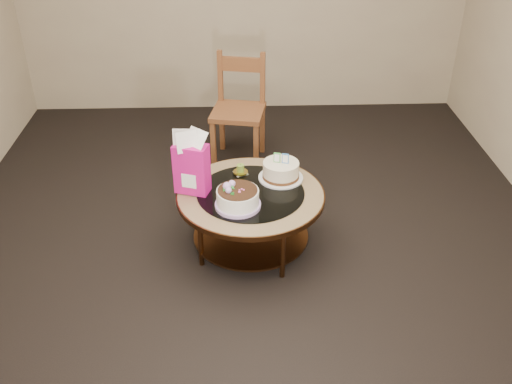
{
  "coord_description": "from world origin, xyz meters",
  "views": [
    {
      "loc": [
        -0.08,
        -3.3,
        2.54
      ],
      "look_at": [
        0.04,
        0.02,
        0.45
      ],
      "focal_mm": 40.0,
      "sensor_mm": 36.0,
      "label": 1
    }
  ],
  "objects_px": {
    "coffee_table": "(251,202)",
    "gift_bag": "(191,162)",
    "cream_cake": "(281,171)",
    "decorated_cake": "(237,199)",
    "dining_chair": "(239,109)"
  },
  "relations": [
    {
      "from": "coffee_table",
      "to": "gift_bag",
      "type": "bearing_deg",
      "value": 175.29
    },
    {
      "from": "cream_cake",
      "to": "gift_bag",
      "type": "distance_m",
      "value": 0.65
    },
    {
      "from": "coffee_table",
      "to": "gift_bag",
      "type": "relative_size",
      "value": 2.25
    },
    {
      "from": "coffee_table",
      "to": "decorated_cake",
      "type": "xyz_separation_m",
      "value": [
        -0.09,
        -0.17,
        0.14
      ]
    },
    {
      "from": "cream_cake",
      "to": "decorated_cake",
      "type": "bearing_deg",
      "value": -116.75
    },
    {
      "from": "decorated_cake",
      "to": "dining_chair",
      "type": "relative_size",
      "value": 0.32
    },
    {
      "from": "coffee_table",
      "to": "gift_bag",
      "type": "xyz_separation_m",
      "value": [
        -0.39,
        0.03,
        0.3
      ]
    },
    {
      "from": "decorated_cake",
      "to": "cream_cake",
      "type": "bearing_deg",
      "value": 48.24
    },
    {
      "from": "gift_bag",
      "to": "dining_chair",
      "type": "bearing_deg",
      "value": 94.26
    },
    {
      "from": "decorated_cake",
      "to": "cream_cake",
      "type": "distance_m",
      "value": 0.47
    },
    {
      "from": "decorated_cake",
      "to": "gift_bag",
      "type": "bearing_deg",
      "value": 146.14
    },
    {
      "from": "coffee_table",
      "to": "cream_cake",
      "type": "height_order",
      "value": "cream_cake"
    },
    {
      "from": "decorated_cake",
      "to": "dining_chair",
      "type": "height_order",
      "value": "dining_chair"
    },
    {
      "from": "coffee_table",
      "to": "cream_cake",
      "type": "bearing_deg",
      "value": 38.82
    },
    {
      "from": "gift_bag",
      "to": "dining_chair",
      "type": "xyz_separation_m",
      "value": [
        0.33,
        1.3,
        -0.2
      ]
    }
  ]
}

